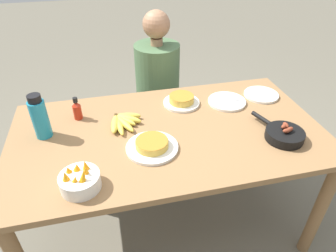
% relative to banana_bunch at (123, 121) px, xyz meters
% --- Properties ---
extents(ground_plane, '(14.00, 14.00, 0.00)m').
position_rel_banana_bunch_xyz_m(ground_plane, '(0.23, -0.12, -0.80)').
color(ground_plane, '#666051').
extents(dining_table, '(1.71, 0.94, 0.78)m').
position_rel_banana_bunch_xyz_m(dining_table, '(0.23, -0.12, -0.12)').
color(dining_table, olive).
rests_on(dining_table, ground_plane).
extents(banana_bunch, '(0.19, 0.21, 0.04)m').
position_rel_banana_bunch_xyz_m(banana_bunch, '(0.00, 0.00, 0.00)').
color(banana_bunch, gold).
rests_on(banana_bunch, dining_table).
extents(skillet, '(0.20, 0.33, 0.08)m').
position_rel_banana_bunch_xyz_m(skillet, '(0.81, -0.33, 0.01)').
color(skillet, black).
rests_on(skillet, dining_table).
extents(frittata_plate_center, '(0.23, 0.23, 0.06)m').
position_rel_banana_bunch_xyz_m(frittata_plate_center, '(0.38, 0.14, 0.01)').
color(frittata_plate_center, silver).
rests_on(frittata_plate_center, dining_table).
extents(frittata_plate_side, '(0.27, 0.27, 0.05)m').
position_rel_banana_bunch_xyz_m(frittata_plate_side, '(0.12, -0.25, 0.00)').
color(frittata_plate_side, silver).
rests_on(frittata_plate_side, dining_table).
extents(empty_plate_near_front, '(0.22, 0.22, 0.02)m').
position_rel_banana_bunch_xyz_m(empty_plate_near_front, '(0.92, 0.12, -0.01)').
color(empty_plate_near_front, silver).
rests_on(empty_plate_near_front, dining_table).
extents(empty_plate_far_left, '(0.24, 0.24, 0.02)m').
position_rel_banana_bunch_xyz_m(empty_plate_far_left, '(0.67, 0.09, -0.01)').
color(empty_plate_far_left, silver).
rests_on(empty_plate_far_left, dining_table).
extents(fruit_bowl_mango, '(0.18, 0.18, 0.13)m').
position_rel_banana_bunch_xyz_m(fruit_bowl_mango, '(-0.23, -0.44, 0.02)').
color(fruit_bowl_mango, silver).
rests_on(fruit_bowl_mango, dining_table).
extents(water_bottle, '(0.09, 0.09, 0.25)m').
position_rel_banana_bunch_xyz_m(water_bottle, '(-0.42, -0.01, 0.10)').
color(water_bottle, teal).
rests_on(water_bottle, dining_table).
extents(hot_sauce_bottle, '(0.05, 0.05, 0.14)m').
position_rel_banana_bunch_xyz_m(hot_sauce_bottle, '(-0.25, 0.12, 0.04)').
color(hot_sauce_bottle, '#B72814').
rests_on(hot_sauce_bottle, dining_table).
extents(person_figure, '(0.37, 0.37, 1.23)m').
position_rel_banana_bunch_xyz_m(person_figure, '(0.33, 0.63, -0.29)').
color(person_figure, black).
rests_on(person_figure, ground_plane).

